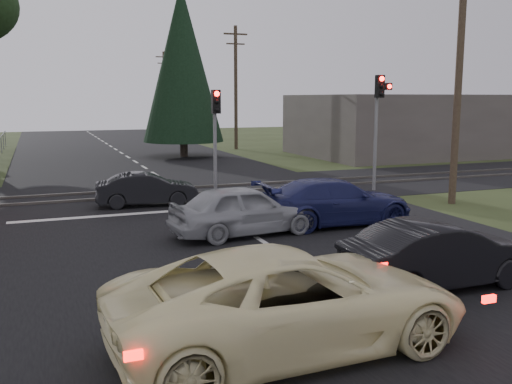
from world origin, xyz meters
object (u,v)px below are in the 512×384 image
traffic_signal_center (216,124)px  cream_coupe (290,299)px  utility_pole_near (459,71)px  blue_sedan (335,202)px  traffic_signal_right (379,110)px  dark_car_far (147,189)px  utility_pole_mid (236,85)px  dark_hatchback (440,255)px  silver_car (244,210)px  utility_pole_far (164,90)px

traffic_signal_center → cream_coupe: traffic_signal_center is taller
utility_pole_near → blue_sedan: utility_pole_near is taller
traffic_signal_right → dark_car_far: (-9.47, 0.08, -2.73)m
utility_pole_near → blue_sedan: size_ratio=1.87×
traffic_signal_right → traffic_signal_center: (-6.55, 1.20, -0.51)m
traffic_signal_right → utility_pole_near: 3.87m
traffic_signal_right → utility_pole_mid: 20.60m
blue_sedan → utility_pole_mid: bearing=-11.9°
traffic_signal_right → utility_pole_near: utility_pole_near is taller
blue_sedan → traffic_signal_right: bearing=-42.5°
utility_pole_mid → dark_hatchback: size_ratio=2.21×
cream_coupe → dark_car_far: size_ratio=1.57×
cream_coupe → dark_hatchback: (4.00, 1.52, -0.10)m
cream_coupe → dark_car_far: bearing=-3.0°
dark_hatchback → blue_sedan: bearing=-8.5°
utility_pole_mid → blue_sedan: 26.50m
dark_hatchback → traffic_signal_center: bearing=4.2°
utility_pole_mid → silver_car: bearing=-108.6°
utility_pole_far → dark_car_far: (-10.42, -45.45, -4.14)m
traffic_signal_center → dark_car_far: size_ratio=1.15×
dark_hatchback → dark_car_far: 11.66m
dark_car_far → dark_hatchback: bearing=-155.0°
traffic_signal_center → cream_coupe: (-3.03, -13.63, -2.03)m
utility_pole_far → dark_hatchback: bearing=-96.6°
utility_pole_far → blue_sedan: bearing=-96.4°
traffic_signal_right → silver_car: 9.74m
utility_pole_far → dark_car_far: 46.81m
silver_car → dark_car_far: 5.66m
utility_pole_far → traffic_signal_center: bearing=-99.6°
dark_hatchback → blue_sedan: (0.85, 5.87, 0.03)m
traffic_signal_right → utility_pole_far: size_ratio=0.52×
cream_coupe → utility_pole_far: bearing=-12.8°
dark_hatchback → dark_car_far: (-3.89, 10.99, -0.09)m
utility_pole_near → silver_car: size_ratio=2.16×
traffic_signal_center → dark_car_far: traffic_signal_center is taller
utility_pole_far → silver_car: size_ratio=2.16×
traffic_signal_right → utility_pole_far: (0.95, 45.53, 1.41)m
utility_pole_near → silver_car: bearing=-168.1°
dark_hatchback → blue_sedan: 5.93m
utility_pole_far → cream_coupe: size_ratio=1.62×
traffic_signal_right → utility_pole_mid: size_ratio=0.52×
utility_pole_mid → utility_pole_far: bearing=90.0°
traffic_signal_center → blue_sedan: traffic_signal_center is taller
cream_coupe → silver_car: bearing=-16.9°
traffic_signal_center → utility_pole_far: 44.99m
utility_pole_near → dark_hatchback: size_ratio=2.21×
dark_hatchback → utility_pole_far: bearing=-6.9°
dark_car_far → blue_sedan: bearing=-131.8°
traffic_signal_right → traffic_signal_center: 6.68m
cream_coupe → dark_hatchback: size_ratio=1.36×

